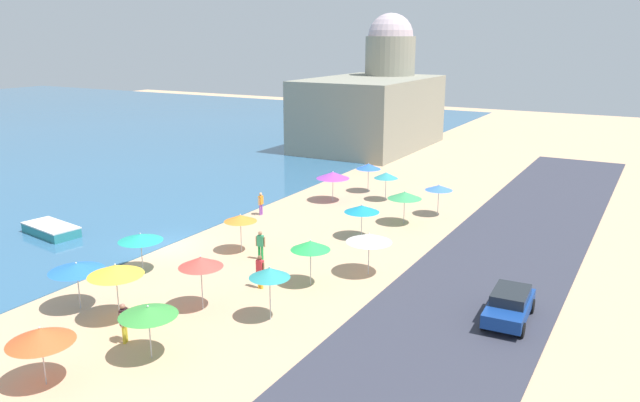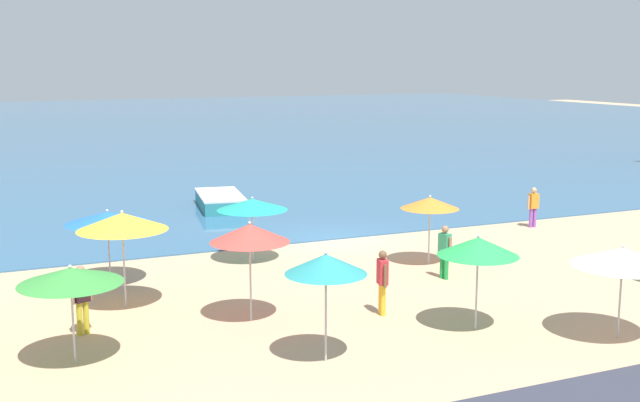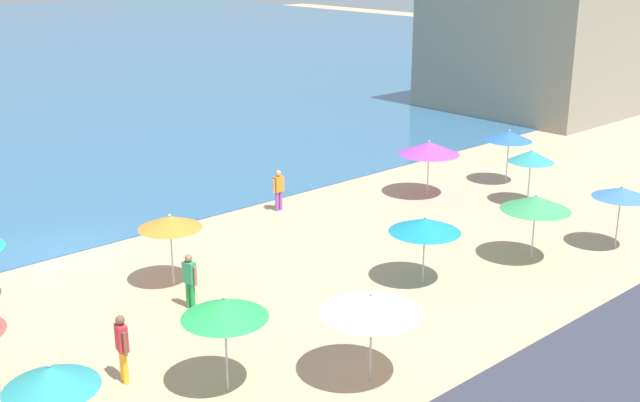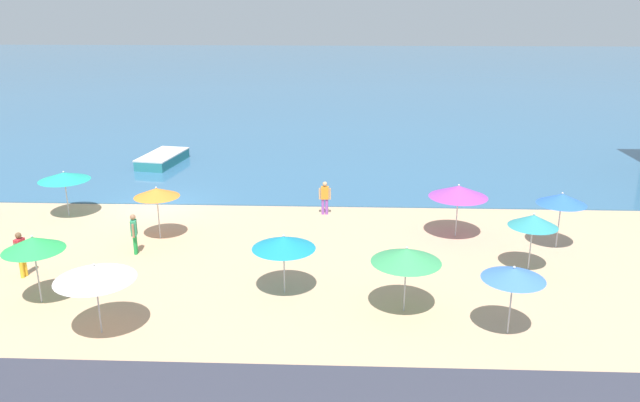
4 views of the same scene
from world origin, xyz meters
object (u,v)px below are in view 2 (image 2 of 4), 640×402
Objects in this scene: beach_umbrella_2 at (430,203)px; beach_umbrella_7 at (623,257)px; bather_1 at (533,205)px; beach_umbrella_15 at (122,222)px; beach_umbrella_8 at (107,218)px; beach_umbrella_13 at (70,276)px; beach_umbrella_4 at (326,264)px; beach_umbrella_10 at (478,246)px; bather_0 at (382,279)px; skiff_nearshore at (220,201)px; bather_2 at (82,296)px; beach_umbrella_1 at (252,204)px; beach_umbrella_14 at (250,233)px; bather_3 at (445,249)px.

beach_umbrella_2 is 7.92m from beach_umbrella_7.
beach_umbrella_7 is 1.50× the size of bather_1.
beach_umbrella_2 is 9.97m from beach_umbrella_15.
beach_umbrella_13 is at bearing -106.19° from beach_umbrella_8.
beach_umbrella_4 is 1.04× the size of beach_umbrella_10.
skiff_nearshore is (0.54, 16.36, -0.60)m from bather_0.
bather_1 is 19.11m from bather_2.
beach_umbrella_15 reaches higher than beach_umbrella_1.
beach_umbrella_7 is 14.25m from beach_umbrella_8.
beach_umbrella_4 is 1.57× the size of bather_1.
beach_umbrella_2 reaches higher than bather_0.
beach_umbrella_13 is 4.67m from beach_umbrella_14.
beach_umbrella_7 reaches higher than beach_umbrella_1.
beach_umbrella_10 is at bearing -111.09° from beach_umbrella_2.
bather_2 reaches higher than skiff_nearshore.
beach_umbrella_2 reaches higher than beach_umbrella_13.
skiff_nearshore is at bearing 100.69° from beach_umbrella_7.
beach_umbrella_14 reaches higher than bather_0.
beach_umbrella_10 is at bearing 5.85° from beach_umbrella_4.
beach_umbrella_2 reaches higher than bather_3.
beach_umbrella_10 reaches higher than beach_umbrella_1.
beach_umbrella_15 reaches higher than skiff_nearshore.
beach_umbrella_14 is 4.35m from bather_2.
beach_umbrella_15 is 9.61m from bather_3.
bather_1 is 13.62m from skiff_nearshore.
beach_umbrella_14 is at bearing 149.41° from beach_umbrella_10.
beach_umbrella_1 is 0.51× the size of skiff_nearshore.
beach_umbrella_1 is at bearing 35.11° from beach_umbrella_15.
beach_umbrella_13 is at bearing -167.00° from bather_3.
beach_umbrella_15 is 1.55× the size of bather_2.
beach_umbrella_14 is at bearing 164.45° from bather_0.
beach_umbrella_4 reaches higher than bather_1.
beach_umbrella_7 is at bearing -34.39° from beach_umbrella_10.
beach_umbrella_8 is 2.55m from beach_umbrella_15.
beach_umbrella_14 is (-7.20, -3.12, 0.26)m from beach_umbrella_2.
beach_umbrella_4 is 6.29m from bather_2.
beach_umbrella_1 is 1.36× the size of bather_2.
beach_umbrella_4 reaches higher than beach_umbrella_1.
beach_umbrella_10 is 5.68m from beach_umbrella_14.
beach_umbrella_1 is 12.11m from bather_1.
beach_umbrella_2 is 0.50× the size of skiff_nearshore.
beach_umbrella_15 reaches higher than beach_umbrella_10.
beach_umbrella_10 is 9.30m from beach_umbrella_15.
beach_umbrella_4 is 7.84m from bather_3.
beach_umbrella_2 is 9.22m from beach_umbrella_4.
bather_3 reaches higher than skiff_nearshore.
beach_umbrella_2 is 1.39× the size of bather_3.
beach_umbrella_8 reaches higher than bather_1.
bather_0 is (-1.58, 1.97, -1.14)m from beach_umbrella_10.
beach_umbrella_1 is 1.41× the size of bather_3.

